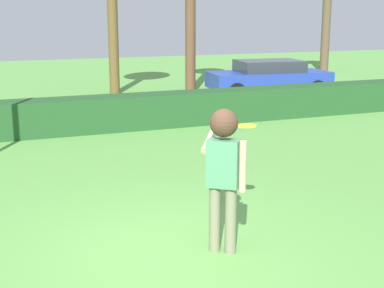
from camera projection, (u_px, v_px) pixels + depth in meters
name	position (u px, v px, depth m)	size (l,w,h in m)	color
ground_plane	(176.00, 254.00, 6.90)	(60.00, 60.00, 0.00)	#5E9E48
person	(224.00, 162.00, 6.74)	(0.46, 0.84, 1.79)	#76765B
frisbee	(247.00, 126.00, 7.49)	(0.26, 0.26, 0.03)	yellow
hedge_row	(66.00, 116.00, 13.70)	(24.75, 0.90, 0.85)	#214C23
parked_car_blue	(269.00, 76.00, 19.82)	(4.38, 2.22, 1.25)	#263FA5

